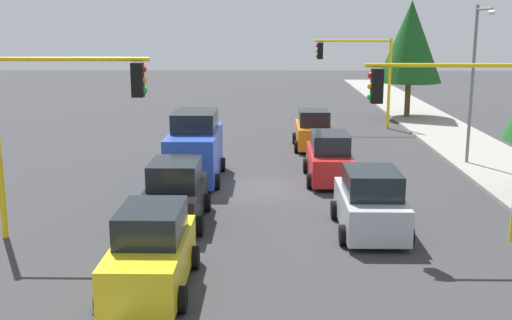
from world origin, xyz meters
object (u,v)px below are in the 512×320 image
object	(u,v)px
tree_roadside_far	(410,42)
car_yellow	(151,252)
car_black	(175,195)
traffic_signal_far_left	(359,65)
car_red	(329,159)
traffic_signal_near_left	(456,114)
traffic_signal_near_right	(59,109)
car_silver	(370,203)
car_orange	(313,131)
street_lamp_curbside	(476,68)
delivery_van_blue	(195,149)

from	to	relation	value
tree_roadside_far	car_yellow	xyz separation A→B (m)	(27.54, -11.97, -4.11)
car_yellow	car_black	xyz separation A→B (m)	(-5.10, -0.18, 0.00)
traffic_signal_far_left	car_red	size ratio (longest dim) A/B	1.27
traffic_signal_far_left	car_yellow	size ratio (longest dim) A/B	1.31
traffic_signal_far_left	tree_roadside_far	distance (m)	5.69
tree_roadside_far	traffic_signal_near_left	bearing A→B (deg)	-9.16
traffic_signal_near_right	traffic_signal_far_left	xyz separation A→B (m)	(-20.00, 11.30, -0.05)
traffic_signal_near_right	traffic_signal_near_left	world-z (taller)	traffic_signal_near_right
traffic_signal_far_left	car_yellow	world-z (taller)	traffic_signal_far_left
car_silver	car_red	size ratio (longest dim) A/B	0.96
traffic_signal_near_left	car_black	world-z (taller)	traffic_signal_near_left
car_orange	car_black	world-z (taller)	same
street_lamp_curbside	tree_roadside_far	bearing A→B (deg)	178.81
street_lamp_curbside	car_red	bearing A→B (deg)	-68.88
traffic_signal_near_left	car_black	bearing A→B (deg)	-100.72
tree_roadside_far	car_red	distance (m)	18.62
traffic_signal_near_right	car_red	size ratio (longest dim) A/B	1.29
tree_roadside_far	delivery_van_blue	bearing A→B (deg)	-35.78
traffic_signal_near_left	car_red	bearing A→B (deg)	-158.24
car_silver	traffic_signal_near_right	bearing A→B (deg)	-85.36
traffic_signal_near_left	car_orange	world-z (taller)	traffic_signal_near_left
car_orange	traffic_signal_near_left	bearing A→B (deg)	12.38
traffic_signal_near_left	delivery_van_blue	world-z (taller)	traffic_signal_near_left
street_lamp_curbside	delivery_van_blue	world-z (taller)	street_lamp_curbside
tree_roadside_far	car_orange	size ratio (longest dim) A/B	2.06
car_silver	car_orange	bearing A→B (deg)	-176.37
traffic_signal_near_left	car_red	xyz separation A→B (m)	(-7.13, -2.85, -2.84)
traffic_signal_near_right	car_yellow	size ratio (longest dim) A/B	1.33
traffic_signal_near_right	car_silver	world-z (taller)	traffic_signal_near_right
delivery_van_blue	car_black	distance (m)	5.62
traffic_signal_near_right	car_orange	xyz separation A→B (m)	(-13.79, 8.26, -2.95)
traffic_signal_near_left	car_yellow	distance (m)	9.28
delivery_van_blue	car_orange	distance (m)	8.45
car_yellow	traffic_signal_near_right	bearing A→B (deg)	-137.98
tree_roadside_far	traffic_signal_far_left	bearing A→B (deg)	-43.96
traffic_signal_near_left	car_orange	size ratio (longest dim) A/B	1.42
traffic_signal_near_right	delivery_van_blue	distance (m)	8.19
traffic_signal_near_right	street_lamp_curbside	distance (m)	17.70
tree_roadside_far	car_black	size ratio (longest dim) A/B	1.91
car_red	car_black	bearing A→B (deg)	-44.27
car_black	tree_roadside_far	bearing A→B (deg)	151.57
traffic_signal_near_right	car_silver	bearing A→B (deg)	94.64
car_red	traffic_signal_far_left	bearing A→B (deg)	167.47
traffic_signal_near_left	car_silver	size ratio (longest dim) A/B	1.31
car_black	car_red	size ratio (longest dim) A/B	0.95
traffic_signal_near_right	car_yellow	bearing A→B (deg)	42.02
traffic_signal_far_left	car_orange	world-z (taller)	traffic_signal_far_left
delivery_van_blue	car_orange	xyz separation A→B (m)	(-6.62, 5.24, -0.39)
street_lamp_curbside	delivery_van_blue	bearing A→B (deg)	-78.34
car_yellow	car_orange	bearing A→B (deg)	163.68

